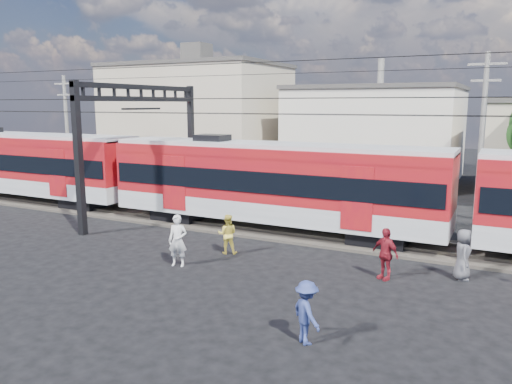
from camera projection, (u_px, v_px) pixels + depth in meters
ground at (236, 298)px, 15.53m from camera, size 120.00×120.00×0.00m
track_bed at (322, 236)px, 22.56m from camera, size 70.00×3.40×0.12m
rail_near at (316, 237)px, 21.88m from camera, size 70.00×0.12×0.12m
rail_far at (327, 230)px, 23.20m from camera, size 70.00×0.12×0.12m
commuter_train at (276, 181)px, 23.17m from camera, size 50.30×3.08×4.17m
catenary at (163, 120)px, 25.49m from camera, size 70.00×9.30×7.52m
building_west at (198, 119)px, 43.35m from camera, size 14.28×10.20×9.30m
building_midwest at (378, 133)px, 39.53m from camera, size 12.24×12.24×7.30m
utility_pole_mid at (482, 132)px, 25.28m from camera, size 1.80×0.24×8.50m
utility_pole_west at (67, 127)px, 36.82m from camera, size 1.80×0.24×8.00m
pedestrian_a at (178, 241)px, 18.43m from camera, size 0.81×0.65×1.94m
pedestrian_b at (227, 234)px, 19.99m from camera, size 0.96×0.87×1.61m
pedestrian_c at (307, 312)px, 12.45m from camera, size 1.20×1.14×1.64m
pedestrian_d at (385, 254)px, 17.04m from camera, size 1.15×0.89×1.81m
pedestrian_e at (463, 254)px, 17.01m from camera, size 0.71×0.95×1.77m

